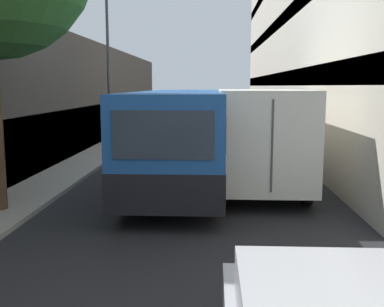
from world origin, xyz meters
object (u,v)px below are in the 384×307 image
(box_truck, at_px, (258,135))
(street_lamp, at_px, (108,43))
(bus, at_px, (182,133))
(panel_van, at_px, (159,120))

(box_truck, distance_m, street_lamp, 8.74)
(bus, distance_m, street_lamp, 6.92)
(street_lamp, bearing_deg, panel_van, 78.76)
(bus, xyz_separation_m, panel_van, (-2.19, 11.60, -0.43))
(box_truck, bearing_deg, street_lamp, 136.69)
(box_truck, relative_size, street_lamp, 1.05)
(panel_van, bearing_deg, bus, -79.31)
(bus, xyz_separation_m, box_truck, (2.37, -0.63, 0.05))
(bus, bearing_deg, panel_van, 100.69)
(panel_van, height_order, street_lamp, street_lamp)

